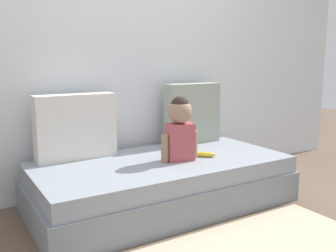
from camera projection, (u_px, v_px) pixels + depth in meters
ground_plane at (162, 205)px, 2.86m from camera, size 12.00×12.00×0.00m
back_wall at (126, 56)px, 3.17m from camera, size 5.13×0.10×2.25m
couch at (162, 183)px, 2.83m from camera, size 1.93×0.95×0.36m
throw_pillow_left at (76, 127)px, 2.80m from camera, size 0.59×0.16×0.49m
throw_pillow_right at (192, 113)px, 3.34m from camera, size 0.50×0.16×0.53m
toddler at (180, 126)px, 2.74m from camera, size 0.31×0.18×0.48m
banana at (205, 154)px, 2.87m from camera, size 0.16×0.14×0.04m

